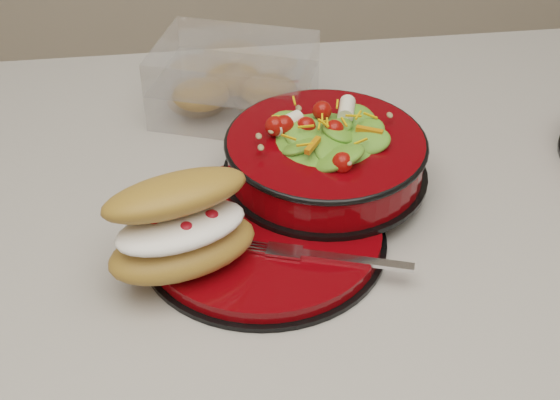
{
  "coord_description": "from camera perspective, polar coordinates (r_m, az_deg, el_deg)",
  "views": [
    {
      "loc": [
        -0.32,
        -0.72,
        1.45
      ],
      "look_at": [
        -0.24,
        -0.07,
        0.94
      ],
      "focal_mm": 50.0,
      "sensor_mm": 36.0,
      "label": 1
    }
  ],
  "objects": [
    {
      "name": "croissant",
      "position": [
        0.76,
        -7.26,
        -1.87
      ],
      "size": [
        0.17,
        0.14,
        0.09
      ],
      "rotation": [
        0.0,
        0.0,
        0.32
      ],
      "color": "#B07C35",
      "rests_on": "dinner_plate"
    },
    {
      "name": "pastry_box",
      "position": [
        1.04,
        -3.35,
        8.65
      ],
      "size": [
        0.24,
        0.2,
        0.09
      ],
      "rotation": [
        0.0,
        0.0,
        -0.35
      ],
      "color": "white",
      "rests_on": "island_counter"
    },
    {
      "name": "fork",
      "position": [
        0.79,
        3.97,
        -4.21
      ],
      "size": [
        0.15,
        0.06,
        0.0
      ],
      "rotation": [
        0.0,
        0.0,
        1.25
      ],
      "color": "silver",
      "rests_on": "dinner_plate"
    },
    {
      "name": "salad_bowl",
      "position": [
        0.88,
        3.36,
        3.73
      ],
      "size": [
        0.24,
        0.24,
        0.1
      ],
      "rotation": [
        0.0,
        0.0,
        0.18
      ],
      "color": "black",
      "rests_on": "dinner_plate"
    },
    {
      "name": "dinner_plate",
      "position": [
        0.83,
        -1.13,
        -2.6
      ],
      "size": [
        0.26,
        0.26,
        0.02
      ],
      "rotation": [
        0.0,
        0.0,
        -0.06
      ],
      "color": "black",
      "rests_on": "island_counter"
    }
  ]
}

